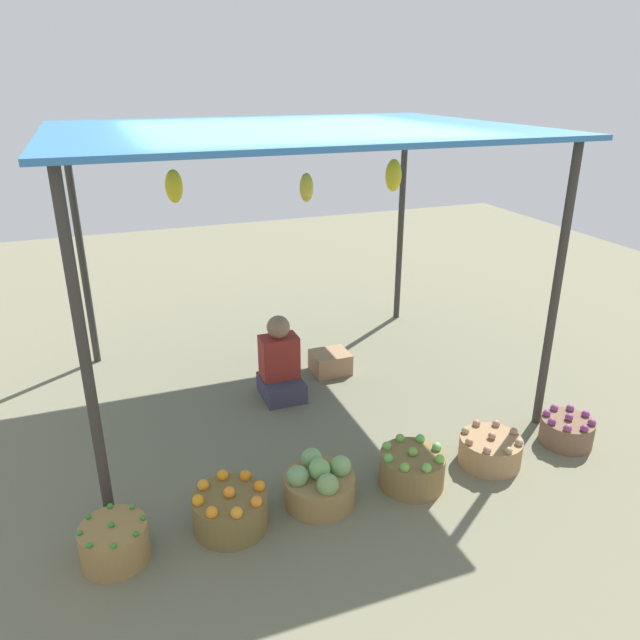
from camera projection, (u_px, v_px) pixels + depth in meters
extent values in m
plane|color=#716E56|center=(296.00, 388.00, 5.74)|extent=(14.00, 14.00, 0.00)
cylinder|color=#38332D|center=(86.00, 362.00, 3.61)|extent=(0.07, 0.07, 2.34)
cylinder|color=#38332D|center=(556.00, 294.00, 4.75)|extent=(0.07, 0.07, 2.34)
cylinder|color=#38332D|center=(81.00, 252.00, 5.86)|extent=(0.07, 0.07, 2.34)
cylinder|color=#38332D|center=(401.00, 224.00, 7.00)|extent=(0.07, 0.07, 2.34)
cube|color=teal|center=(291.00, 129.00, 4.86)|extent=(3.79, 2.90, 0.04)
ellipsoid|color=yellow|center=(174.00, 186.00, 4.86)|extent=(0.14, 0.14, 0.27)
ellipsoid|color=yellow|center=(306.00, 188.00, 4.81)|extent=(0.11, 0.11, 0.23)
ellipsoid|color=yellow|center=(393.00, 175.00, 5.39)|extent=(0.15, 0.15, 0.29)
cube|color=#3A384C|center=(282.00, 387.00, 5.57)|extent=(0.36, 0.44, 0.18)
cube|color=maroon|center=(279.00, 357.00, 5.51)|extent=(0.34, 0.22, 0.40)
sphere|color=#916D51|center=(278.00, 327.00, 5.40)|extent=(0.21, 0.21, 0.21)
cylinder|color=#9C7843|center=(115.00, 543.00, 3.67)|extent=(0.41, 0.41, 0.25)
sphere|color=#318A29|center=(112.00, 525.00, 3.62)|extent=(0.04, 0.04, 0.04)
sphere|color=#348332|center=(143.00, 518.00, 3.68)|extent=(0.04, 0.04, 0.04)
sphere|color=#3D8335|center=(132.00, 507.00, 3.77)|extent=(0.04, 0.04, 0.04)
sphere|color=#328E2D|center=(110.00, 506.00, 3.78)|extent=(0.04, 0.04, 0.04)
sphere|color=#31802D|center=(88.00, 517.00, 3.69)|extent=(0.04, 0.04, 0.04)
sphere|color=#39892A|center=(79.00, 533.00, 3.56)|extent=(0.04, 0.04, 0.04)
sphere|color=#2E892B|center=(89.00, 545.00, 3.47)|extent=(0.04, 0.04, 0.04)
sphere|color=#3B8F27|center=(113.00, 546.00, 3.46)|extent=(0.04, 0.04, 0.04)
sphere|color=#32812B|center=(136.00, 534.00, 3.55)|extent=(0.04, 0.04, 0.04)
cylinder|color=brown|center=(231.00, 511.00, 3.95)|extent=(0.49, 0.49, 0.24)
sphere|color=orange|center=(229.00, 492.00, 3.89)|extent=(0.08, 0.08, 0.08)
sphere|color=orange|center=(260.00, 486.00, 3.96)|extent=(0.08, 0.08, 0.08)
sphere|color=orange|center=(245.00, 476.00, 4.06)|extent=(0.08, 0.08, 0.08)
sphere|color=orange|center=(223.00, 475.00, 4.07)|extent=(0.08, 0.08, 0.08)
sphere|color=orange|center=(203.00, 485.00, 3.97)|extent=(0.08, 0.08, 0.08)
sphere|color=orange|center=(198.00, 500.00, 3.83)|extent=(0.08, 0.08, 0.08)
sphere|color=orange|center=(212.00, 512.00, 3.72)|extent=(0.08, 0.08, 0.08)
sphere|color=orange|center=(237.00, 513.00, 3.72)|extent=(0.08, 0.08, 0.08)
sphere|color=orange|center=(257.00, 502.00, 3.82)|extent=(0.08, 0.08, 0.08)
cylinder|color=olive|center=(319.00, 489.00, 4.19)|extent=(0.50, 0.50, 0.20)
sphere|color=#75AF60|center=(319.00, 469.00, 4.12)|extent=(0.15, 0.15, 0.15)
sphere|color=#7EAC66|center=(341.00, 466.00, 4.18)|extent=(0.15, 0.15, 0.15)
sphere|color=#7CA667|center=(312.00, 458.00, 4.27)|extent=(0.15, 0.15, 0.15)
sphere|color=#749F67|center=(298.00, 476.00, 4.08)|extent=(0.15, 0.15, 0.15)
sphere|color=#7EA05C|center=(328.00, 485.00, 3.99)|extent=(0.15, 0.15, 0.15)
cylinder|color=olive|center=(412.00, 469.00, 4.36)|extent=(0.47, 0.47, 0.25)
sphere|color=#70AA41|center=(413.00, 452.00, 4.30)|extent=(0.07, 0.07, 0.07)
sphere|color=#6AB751|center=(437.00, 447.00, 4.37)|extent=(0.07, 0.07, 0.07)
sphere|color=#64BC4F|center=(420.00, 439.00, 4.47)|extent=(0.07, 0.07, 0.07)
sphere|color=#6CB23E|center=(400.00, 438.00, 4.47)|extent=(0.07, 0.07, 0.07)
sphere|color=#72B349|center=(387.00, 446.00, 4.38)|extent=(0.07, 0.07, 0.07)
sphere|color=#66AE4F|center=(388.00, 458.00, 4.24)|extent=(0.07, 0.07, 0.07)
sphere|color=#70AE40|center=(405.00, 468.00, 4.14)|extent=(0.07, 0.07, 0.07)
sphere|color=#74B84A|center=(427.00, 468.00, 4.13)|extent=(0.07, 0.07, 0.07)
sphere|color=#73BA42|center=(440.00, 459.00, 4.23)|extent=(0.07, 0.07, 0.07)
cylinder|color=#9D7951|center=(490.00, 450.00, 4.61)|extent=(0.47, 0.47, 0.21)
sphere|color=#A77656|center=(492.00, 436.00, 4.56)|extent=(0.06, 0.06, 0.06)
sphere|color=#A0755A|center=(514.00, 431.00, 4.63)|extent=(0.06, 0.06, 0.06)
sphere|color=#A67560|center=(496.00, 424.00, 4.73)|extent=(0.06, 0.06, 0.06)
sphere|color=#9E7A54|center=(477.00, 423.00, 4.73)|extent=(0.06, 0.06, 0.06)
sphere|color=tan|center=(465.00, 431.00, 4.64)|extent=(0.06, 0.06, 0.06)
sphere|color=#A47651|center=(469.00, 442.00, 4.50)|extent=(0.06, 0.06, 0.06)
sphere|color=#997960|center=(487.00, 450.00, 4.39)|extent=(0.06, 0.06, 0.06)
sphere|color=#A1825C|center=(508.00, 451.00, 4.39)|extent=(0.06, 0.06, 0.06)
sphere|color=#9D8360|center=(519.00, 443.00, 4.49)|extent=(0.06, 0.06, 0.06)
cylinder|color=brown|center=(567.00, 431.00, 4.86)|extent=(0.41, 0.41, 0.21)
sphere|color=#7D3573|center=(569.00, 417.00, 4.81)|extent=(0.06, 0.06, 0.06)
sphere|color=#833871|center=(586.00, 414.00, 4.87)|extent=(0.06, 0.06, 0.06)
sphere|color=#7D4073|center=(570.00, 408.00, 4.96)|extent=(0.06, 0.06, 0.06)
sphere|color=#804076|center=(554.00, 408.00, 4.96)|extent=(0.06, 0.06, 0.06)
sphere|color=#833574|center=(547.00, 413.00, 4.88)|extent=(0.06, 0.06, 0.06)
sphere|color=#773367|center=(552.00, 422.00, 4.76)|extent=(0.06, 0.06, 0.06)
sphere|color=#853A6B|center=(568.00, 428.00, 4.67)|extent=(0.06, 0.06, 0.06)
sphere|color=#7F306C|center=(584.00, 429.00, 4.67)|extent=(0.06, 0.06, 0.06)
sphere|color=#83376E|center=(592.00, 423.00, 4.75)|extent=(0.06, 0.06, 0.06)
cube|color=#A47954|center=(330.00, 362.00, 6.03)|extent=(0.36, 0.32, 0.21)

